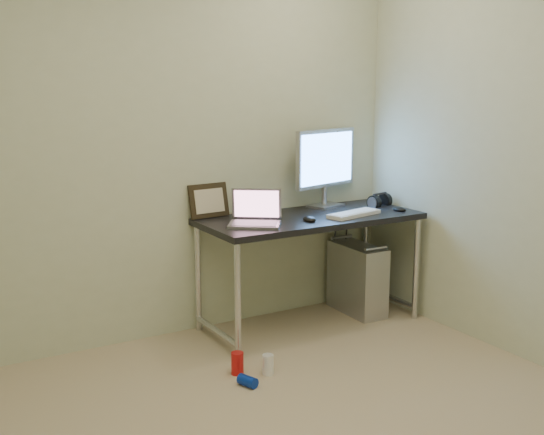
% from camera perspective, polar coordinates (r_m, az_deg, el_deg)
% --- Properties ---
extents(wall_back, '(3.50, 0.02, 2.50)m').
position_cam_1_polar(wall_back, '(4.26, -10.22, 6.18)').
color(wall_back, beige).
rests_on(wall_back, ground).
extents(desk, '(1.46, 0.64, 0.75)m').
position_cam_1_polar(desk, '(4.51, 3.21, -0.92)').
color(desk, black).
rests_on(desk, ground).
extents(tower_computer, '(0.22, 0.48, 0.52)m').
position_cam_1_polar(tower_computer, '(4.88, 7.13, -5.09)').
color(tower_computer, '#B2B2B7').
rests_on(tower_computer, ground).
extents(cable_a, '(0.01, 0.16, 0.69)m').
position_cam_1_polar(cable_a, '(4.99, 5.08, -2.84)').
color(cable_a, black).
rests_on(cable_a, ground).
extents(cable_b, '(0.02, 0.11, 0.71)m').
position_cam_1_polar(cable_b, '(5.03, 6.04, -2.97)').
color(cable_b, black).
rests_on(cable_b, ground).
extents(can_red, '(0.09, 0.09, 0.13)m').
position_cam_1_polar(can_red, '(3.92, -2.91, -12.08)').
color(can_red, red).
rests_on(can_red, ground).
extents(can_white, '(0.09, 0.09, 0.12)m').
position_cam_1_polar(can_white, '(3.91, -0.34, -12.20)').
color(can_white, white).
rests_on(can_white, ground).
extents(can_blue, '(0.09, 0.12, 0.06)m').
position_cam_1_polar(can_blue, '(3.78, -2.05, -13.52)').
color(can_blue, '#09299F').
rests_on(can_blue, ground).
extents(laptop, '(0.40, 0.39, 0.22)m').
position_cam_1_polar(laptop, '(4.21, -1.40, 0.10)').
color(laptop, '#A7A7AE').
rests_on(laptop, desk).
extents(monitor, '(0.57, 0.22, 0.54)m').
position_cam_1_polar(monitor, '(4.77, 4.52, 4.67)').
color(monitor, '#A7A7AE').
rests_on(monitor, desk).
extents(keyboard, '(0.42, 0.21, 0.02)m').
position_cam_1_polar(keyboard, '(4.51, 6.87, 0.31)').
color(keyboard, white).
rests_on(keyboard, desk).
extents(mouse_right, '(0.08, 0.11, 0.03)m').
position_cam_1_polar(mouse_right, '(4.73, 10.62, 0.76)').
color(mouse_right, black).
rests_on(mouse_right, desk).
extents(mouse_left, '(0.10, 0.13, 0.04)m').
position_cam_1_polar(mouse_left, '(4.32, 3.15, -0.03)').
color(mouse_left, black).
rests_on(mouse_left, desk).
extents(headphones, '(0.19, 0.11, 0.11)m').
position_cam_1_polar(headphones, '(4.91, 9.00, 1.35)').
color(headphones, black).
rests_on(headphones, desk).
extents(picture_frame, '(0.28, 0.10, 0.22)m').
position_cam_1_polar(picture_frame, '(4.43, -5.32, 1.42)').
color(picture_frame, black).
rests_on(picture_frame, desk).
extents(webcam, '(0.04, 0.03, 0.12)m').
position_cam_1_polar(webcam, '(4.49, -2.59, 1.34)').
color(webcam, silver).
rests_on(webcam, desk).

